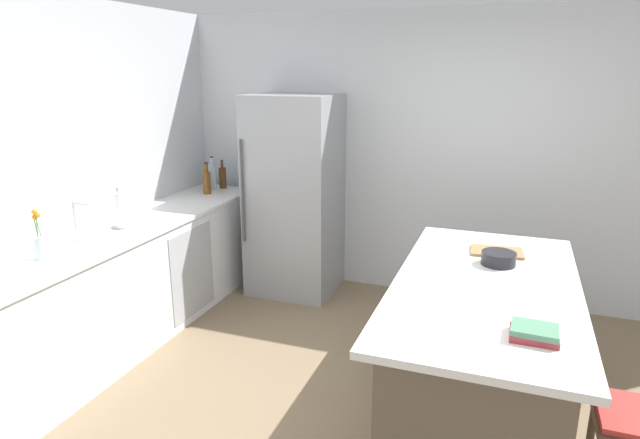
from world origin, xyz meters
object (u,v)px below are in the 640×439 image
at_px(syrup_bottle, 223,177).
at_px(mixing_bowl, 499,258).
at_px(flower_vase, 40,244).
at_px(sink_faucet, 77,221).
at_px(refrigerator, 295,196).
at_px(olive_oil_bottle, 207,180).
at_px(bar_stool, 637,437).
at_px(cookbook_stack, 534,333).
at_px(soda_bottle, 212,177).
at_px(paper_towel_roll, 119,210).
at_px(cutting_board, 497,252).
at_px(whiskey_bottle, 207,182).
at_px(kitchen_island, 480,355).

bearing_deg(syrup_bottle, mixing_bowl, -26.90).
height_order(flower_vase, syrup_bottle, flower_vase).
xyz_separation_m(sink_faucet, syrup_bottle, (0.05, 1.90, -0.05)).
bearing_deg(mixing_bowl, refrigerator, 146.59).
height_order(olive_oil_bottle, mixing_bowl, olive_oil_bottle).
distance_m(refrigerator, bar_stool, 3.36).
bearing_deg(bar_stool, refrigerator, 139.25).
bearing_deg(refrigerator, sink_faucet, -117.12).
xyz_separation_m(bar_stool, cookbook_stack, (-0.46, 0.01, 0.42)).
relative_size(refrigerator, soda_bottle, 5.62).
relative_size(paper_towel_roll, cookbook_stack, 1.50).
relative_size(refrigerator, cutting_board, 5.38).
height_order(refrigerator, olive_oil_bottle, refrigerator).
distance_m(whiskey_bottle, cookbook_stack, 3.56).
distance_m(kitchen_island, sink_faucet, 2.80).
relative_size(sink_faucet, mixing_bowl, 1.44).
bearing_deg(paper_towel_roll, cookbook_stack, -15.45).
xyz_separation_m(paper_towel_roll, mixing_bowl, (2.75, 0.12, -0.08)).
distance_m(syrup_bottle, mixing_bowl, 3.06).
distance_m(sink_faucet, mixing_bowl, 2.83).
bearing_deg(bar_stool, sink_faucet, 172.95).
height_order(mixing_bowl, cutting_board, mixing_bowl).
height_order(soda_bottle, mixing_bowl, soda_bottle).
xyz_separation_m(sink_faucet, paper_towel_roll, (0.03, 0.40, -0.02)).
xyz_separation_m(kitchen_island, refrigerator, (-1.83, 1.57, 0.47)).
xyz_separation_m(flower_vase, cutting_board, (2.73, 1.10, -0.08)).
relative_size(cookbook_stack, mixing_bowl, 1.00).
distance_m(sink_faucet, cutting_board, 2.86).
relative_size(kitchen_island, refrigerator, 1.07).
relative_size(sink_faucet, olive_oil_bottle, 1.03).
height_order(bar_stool, paper_towel_roll, paper_towel_roll).
distance_m(paper_towel_roll, mixing_bowl, 2.75).
bearing_deg(refrigerator, olive_oil_bottle, -177.18).
height_order(cookbook_stack, mixing_bowl, mixing_bowl).
height_order(bar_stool, cookbook_stack, cookbook_stack).
height_order(refrigerator, mixing_bowl, refrigerator).
xyz_separation_m(flower_vase, whiskey_bottle, (0.01, 1.97, 0.02)).
height_order(syrup_bottle, cutting_board, syrup_bottle).
distance_m(refrigerator, paper_towel_roll, 1.62).
relative_size(refrigerator, bar_stool, 2.85).
height_order(soda_bottle, cutting_board, soda_bottle).
xyz_separation_m(flower_vase, soda_bottle, (-0.04, 2.16, 0.03)).
bearing_deg(sink_faucet, syrup_bottle, 88.47).
bearing_deg(mixing_bowl, whiskey_bottle, 158.15).
bearing_deg(refrigerator, kitchen_island, -40.60).
xyz_separation_m(flower_vase, paper_towel_roll, (-0.01, 0.75, 0.03)).
bearing_deg(sink_faucet, kitchen_island, 3.95).
height_order(refrigerator, flower_vase, refrigerator).
bearing_deg(sink_faucet, paper_towel_roll, 85.98).
bearing_deg(paper_towel_roll, sink_faucet, -94.02).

